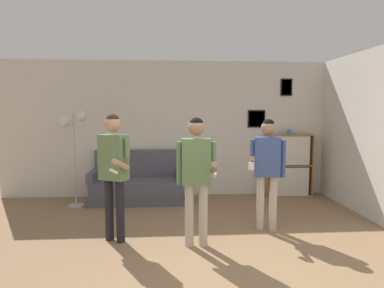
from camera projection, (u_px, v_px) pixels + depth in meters
ground_plane at (222, 285)px, 3.42m from camera, size 20.00×20.00×0.00m
wall_back at (195, 129)px, 6.91m from camera, size 7.69×0.08×2.70m
wall_right at (377, 135)px, 5.26m from camera, size 0.06×6.02×2.70m
couch at (138, 185)px, 6.53m from camera, size 1.77×0.80×0.95m
bookshelf at (288, 165)px, 6.89m from camera, size 0.93×0.30×1.25m
floor_lamp at (74, 133)px, 6.04m from camera, size 0.48×0.28×1.73m
person_player_foreground_left at (113, 164)px, 4.45m from camera, size 0.45×0.59×1.69m
person_player_foreground_center at (196, 168)px, 4.29m from camera, size 0.50×0.47×1.65m
person_watcher_holding_cup at (268, 163)px, 4.88m from camera, size 0.56×0.38×1.61m
drinking_cup at (289, 132)px, 6.82m from camera, size 0.08×0.08×0.10m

